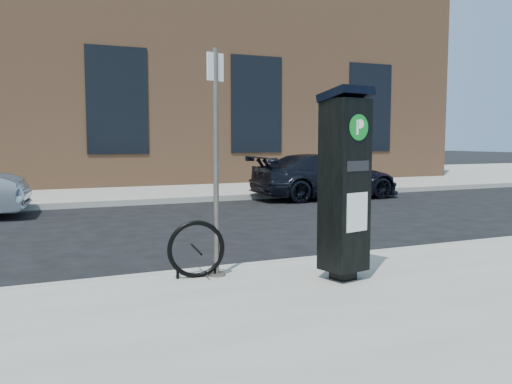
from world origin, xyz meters
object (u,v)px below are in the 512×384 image
sign_pole (216,165)px  bike_rack (196,250)px  car_dark (326,176)px  parking_kiosk (345,182)px

sign_pole → bike_rack: size_ratio=3.89×
sign_pole → car_dark: bearing=31.4°
parking_kiosk → car_dark: 9.90m
sign_pole → bike_rack: sign_pole is taller
sign_pole → car_dark: size_ratio=0.58×
parking_kiosk → car_dark: (4.96, 8.54, -0.60)m
sign_pole → car_dark: sign_pole is taller
bike_rack → parking_kiosk: bearing=-19.7°
parking_kiosk → sign_pole: (-1.25, 0.73, 0.18)m
parking_kiosk → sign_pole: sign_pole is taller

